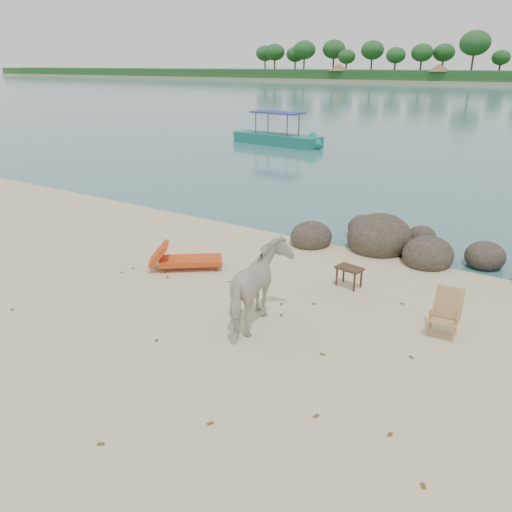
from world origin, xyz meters
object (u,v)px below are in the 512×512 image
at_px(deck_chair, 444,316).
at_px(lounge_chair, 191,258).
at_px(side_table, 349,278).
at_px(boulders, 392,243).
at_px(boat_near, 277,117).
at_px(cow, 260,289).

bearing_deg(deck_chair, lounge_chair, 176.12).
relative_size(side_table, deck_chair, 0.67).
bearing_deg(lounge_chair, side_table, -21.23).
xyz_separation_m(side_table, lounge_chair, (-3.66, -1.08, 0.05)).
relative_size(boulders, deck_chair, 7.45).
distance_m(lounge_chair, deck_chair, 5.95).
bearing_deg(lounge_chair, boat_near, 77.20).
bearing_deg(cow, side_table, -119.85).
bearing_deg(lounge_chair, deck_chair, -37.51).
xyz_separation_m(lounge_chair, deck_chair, (5.95, 0.02, 0.14)).
height_order(boulders, deck_chair, boulders).
bearing_deg(boat_near, deck_chair, -47.10).
relative_size(boulders, side_table, 11.10).
distance_m(boulders, boat_near, 19.33).
bearing_deg(boulders, deck_chair, -59.69).
height_order(cow, deck_chair, cow).
distance_m(boulders, cow, 5.43).
relative_size(cow, deck_chair, 2.18).
xyz_separation_m(cow, side_table, (0.72, 2.56, -0.55)).
height_order(lounge_chair, boat_near, boat_near).
relative_size(side_table, boat_near, 0.09).
xyz_separation_m(boulders, side_table, (-0.04, -2.79, -0.01)).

